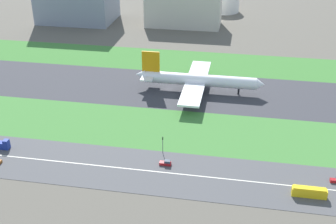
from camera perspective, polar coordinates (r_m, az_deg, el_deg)
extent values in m
plane|color=#5B564C|center=(230.08, 0.03, 2.92)|extent=(800.00, 800.00, 0.00)
cube|color=#38383D|center=(230.06, 0.03, 2.93)|extent=(280.00, 46.00, 0.10)
cube|color=#3D7A33|center=(267.41, 1.59, 6.52)|extent=(280.00, 36.00, 0.10)
cube|color=#427F38|center=(194.18, -2.11, -2.01)|extent=(280.00, 36.00, 0.10)
cube|color=#4C4C4F|center=(167.82, -4.41, -7.29)|extent=(280.00, 28.00, 0.10)
cube|color=silver|center=(167.78, -4.41, -7.27)|extent=(266.00, 0.50, 0.01)
cylinder|color=white|center=(225.49, 4.07, 4.07)|extent=(56.00, 6.00, 6.00)
cone|color=white|center=(224.71, 11.70, 3.46)|extent=(4.00, 5.70, 5.70)
cone|color=white|center=(230.01, -3.52, 4.79)|extent=(5.00, 5.40, 5.40)
cube|color=orange|center=(226.16, -2.21, 6.39)|extent=(9.00, 0.80, 11.00)
cube|color=white|center=(228.97, -2.42, 4.76)|extent=(6.00, 16.00, 0.60)
cube|color=white|center=(239.91, 3.99, 5.24)|extent=(10.00, 26.00, 1.00)
cylinder|color=gray|center=(235.15, 4.05, 4.18)|extent=(5.00, 3.20, 3.20)
cube|color=white|center=(212.58, 3.06, 2.24)|extent=(10.00, 26.00, 1.00)
cylinder|color=gray|center=(218.81, 3.51, 2.36)|extent=(5.00, 3.20, 3.20)
cylinder|color=black|center=(226.39, 8.97, 2.62)|extent=(1.00, 1.00, 3.20)
cylinder|color=black|center=(230.92, 3.14, 3.44)|extent=(1.00, 1.00, 3.20)
cylinder|color=black|center=(224.58, 2.91, 2.72)|extent=(1.00, 1.00, 3.20)
cube|color=#B2191E|center=(171.27, 20.64, -8.20)|extent=(4.40, 1.80, 1.10)
cube|color=yellow|center=(160.78, 17.54, -9.76)|extent=(11.60, 2.50, 3.00)
cube|color=yellow|center=(159.75, 17.59, -9.26)|extent=(10.80, 2.30, 0.50)
cube|color=#B2191E|center=(169.44, -0.35, -6.57)|extent=(4.40, 1.80, 1.10)
cube|color=#333D4C|center=(168.76, -0.08, -6.32)|extent=(2.20, 1.66, 0.90)
cube|color=navy|center=(188.76, -19.94, -3.53)|extent=(2.00, 2.30, 1.20)
cylinder|color=#4C4C51|center=(175.10, -0.68, -4.39)|extent=(0.24, 0.24, 6.00)
cube|color=black|center=(173.23, -0.68, -3.37)|extent=(0.36, 0.36, 1.20)
sphere|color=#19D826|center=(172.91, -0.70, -3.32)|extent=(0.24, 0.24, 0.24)
cube|color=beige|center=(333.74, 1.99, 13.09)|extent=(54.02, 24.24, 25.83)
cylinder|color=silver|center=(376.32, 7.15, 13.51)|extent=(24.19, 24.19, 12.52)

